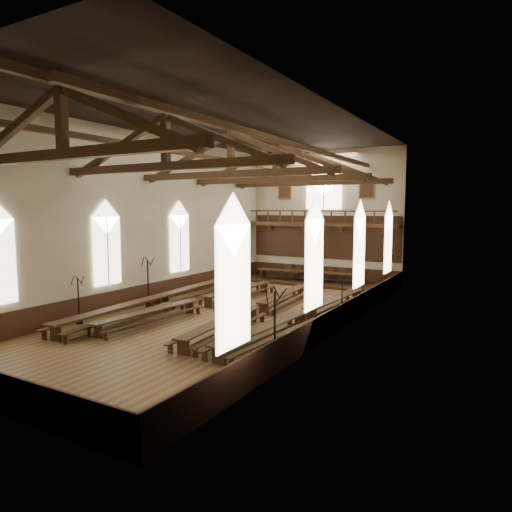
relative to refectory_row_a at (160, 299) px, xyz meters
The scene contains 21 objects.
ground 4.45m from the refectory_row_a, ahead, with size 26.00×26.00×0.00m, color brown.
room_walls 7.35m from the refectory_row_a, ahead, with size 26.00×26.00×26.00m.
wainscot_band 4.41m from the refectory_row_a, ahead, with size 12.00×26.00×1.20m.
side_windows 5.43m from the refectory_row_a, ahead, with size 11.85×19.80×4.50m.
end_window 15.74m from the refectory_row_a, 72.22° to the left, with size 2.80×0.12×3.80m.
minstrels_gallery 14.43m from the refectory_row_a, 71.92° to the left, with size 11.80×1.24×3.70m.
portraits 15.69m from the refectory_row_a, 72.22° to the left, with size 7.75×0.09×1.45m.
roof_trusses 8.82m from the refectory_row_a, ahead, with size 11.70×25.70×2.80m.
refectory_row_a is the anchor object (origin of this frame).
refectory_row_b 2.28m from the refectory_row_a, 20.95° to the left, with size 1.89×13.97×0.69m.
refectory_row_c 5.88m from the refectory_row_a, ahead, with size 1.90×14.05×0.70m.
refectory_row_d 8.59m from the refectory_row_a, ahead, with size 1.96×14.54×0.76m.
dais 12.72m from the refectory_row_a, 72.06° to the left, with size 11.40×2.88×0.19m, color #351A10.
high_table 12.71m from the refectory_row_a, 72.06° to the left, with size 8.25×1.70×0.77m.
high_chairs 13.47m from the refectory_row_a, 73.11° to the left, with size 4.98×0.49×1.02m.
candelabrum_left_near 4.69m from the refectory_row_a, 104.75° to the right, with size 0.70×0.72×2.40m.
candelabrum_left_mid 1.27m from the refectory_row_a, 164.60° to the left, with size 0.80×0.87×2.84m.
candelabrum_left_far 8.26m from the refectory_row_a, 98.31° to the left, with size 0.79×0.82×2.73m.
candelabrum_right_near 11.12m from the refectory_row_a, 27.02° to the right, with size 0.85×0.86×2.89m.
candelabrum_right_mid 10.14m from the refectory_row_a, 12.30° to the left, with size 0.63×0.71×2.32m.
candelabrum_right_far 11.40m from the refectory_row_a, 29.63° to the left, with size 0.63×0.72×2.33m.
Camera 1 is at (12.92, -19.92, 5.66)m, focal length 32.00 mm.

